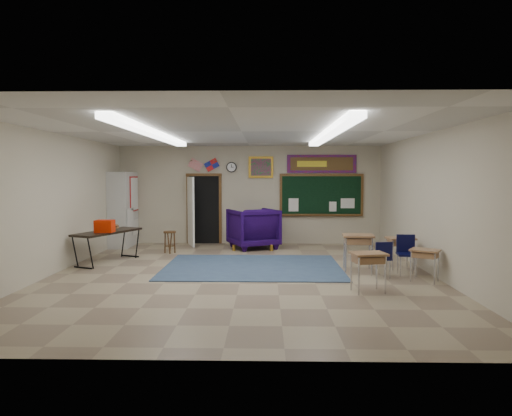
{
  "coord_description": "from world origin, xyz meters",
  "views": [
    {
      "loc": [
        0.51,
        -9.49,
        2.08
      ],
      "look_at": [
        0.27,
        1.5,
        1.31
      ],
      "focal_mm": 32.0,
      "sensor_mm": 36.0,
      "label": 1
    }
  ],
  "objects_px": {
    "wingback_armchair": "(253,228)",
    "student_desk_front_left": "(358,251)",
    "folding_table": "(108,245)",
    "wooden_stool": "(170,242)",
    "student_desk_front_right": "(400,251)"
  },
  "relations": [
    {
      "from": "wingback_armchair",
      "to": "wooden_stool",
      "type": "xyz_separation_m",
      "value": [
        -2.23,
        -0.92,
        -0.27
      ]
    },
    {
      "from": "student_desk_front_right",
      "to": "folding_table",
      "type": "xyz_separation_m",
      "value": [
        -6.83,
        0.57,
        0.02
      ]
    },
    {
      "from": "wingback_armchair",
      "to": "student_desk_front_left",
      "type": "distance_m",
      "value": 3.92
    },
    {
      "from": "student_desk_front_left",
      "to": "folding_table",
      "type": "distance_m",
      "value": 5.89
    },
    {
      "from": "student_desk_front_right",
      "to": "wooden_stool",
      "type": "height_order",
      "value": "student_desk_front_right"
    },
    {
      "from": "student_desk_front_right",
      "to": "folding_table",
      "type": "bearing_deg",
      "value": 168.31
    },
    {
      "from": "student_desk_front_right",
      "to": "wooden_stool",
      "type": "relative_size",
      "value": 1.19
    },
    {
      "from": "student_desk_front_left",
      "to": "student_desk_front_right",
      "type": "relative_size",
      "value": 1.13
    },
    {
      "from": "student_desk_front_right",
      "to": "wooden_stool",
      "type": "distance_m",
      "value": 5.94
    },
    {
      "from": "folding_table",
      "to": "wooden_stool",
      "type": "bearing_deg",
      "value": 70.67
    },
    {
      "from": "wingback_armchair",
      "to": "student_desk_front_left",
      "type": "relative_size",
      "value": 1.6
    },
    {
      "from": "student_desk_front_left",
      "to": "wooden_stool",
      "type": "height_order",
      "value": "student_desk_front_left"
    },
    {
      "from": "wingback_armchair",
      "to": "student_desk_front_right",
      "type": "height_order",
      "value": "wingback_armchair"
    },
    {
      "from": "wingback_armchair",
      "to": "folding_table",
      "type": "xyz_separation_m",
      "value": [
        -3.44,
        -2.28,
        -0.16
      ]
    },
    {
      "from": "wingback_armchair",
      "to": "student_desk_front_left",
      "type": "bearing_deg",
      "value": 103.31
    }
  ]
}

